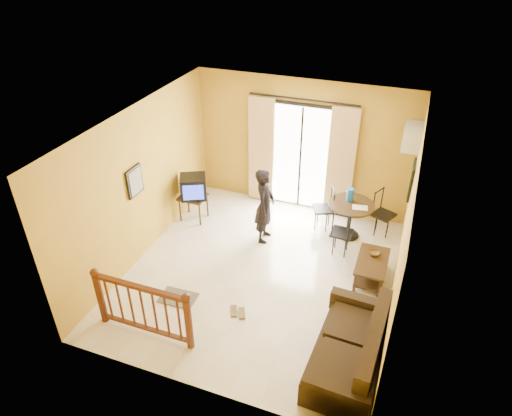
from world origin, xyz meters
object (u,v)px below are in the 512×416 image
(dining_table, at_px, (351,211))
(coffee_table, at_px, (372,267))
(sofa, at_px, (351,352))
(television, at_px, (193,187))
(standing_person, at_px, (265,206))

(dining_table, distance_m, coffee_table, 1.35)
(dining_table, height_order, coffee_table, dining_table)
(dining_table, relative_size, coffee_table, 0.96)
(sofa, bearing_deg, television, 147.51)
(dining_table, bearing_deg, sofa, -79.02)
(dining_table, distance_m, standing_person, 1.68)
(television, distance_m, coffee_table, 3.81)
(television, relative_size, coffee_table, 0.72)
(dining_table, bearing_deg, standing_person, -156.23)
(coffee_table, xyz_separation_m, sofa, (0.01, -2.01, 0.05))
(dining_table, height_order, sofa, sofa)
(coffee_table, relative_size, sofa, 0.50)
(television, bearing_deg, sofa, -62.10)
(standing_person, bearing_deg, coffee_table, -107.95)
(television, relative_size, sofa, 0.36)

